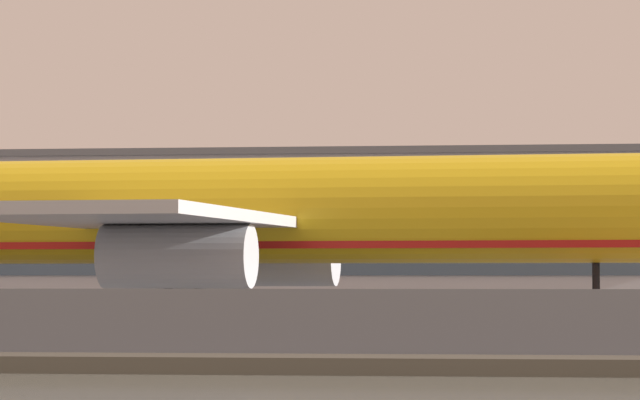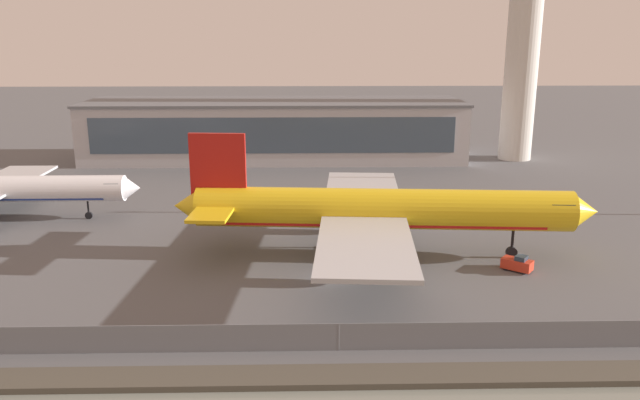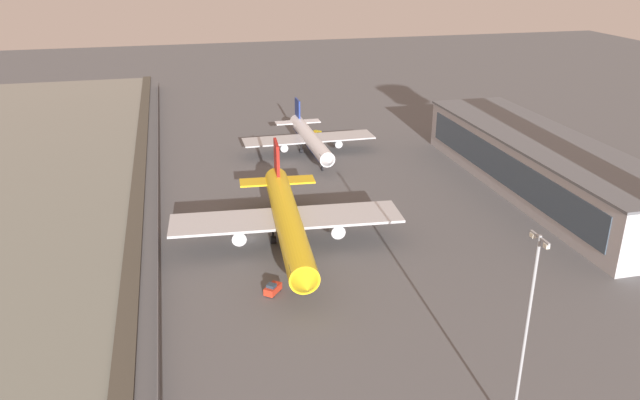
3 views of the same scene
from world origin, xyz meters
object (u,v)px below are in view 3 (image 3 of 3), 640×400
Objects in this scene: passenger_jet_white at (310,139)px; baggage_tug at (273,289)px; ops_van at (313,136)px; apron_light_mast_apron_west at (526,331)px; cargo_jet_yellow at (287,220)px.

passenger_jet_white is 11.38× the size of baggage_tug.
baggage_tug is 0.67× the size of ops_van.
passenger_jet_white is 12.61m from ops_van.
passenger_jet_white is 103.26m from apron_light_mast_apron_west.
apron_light_mast_apron_west is (102.84, -0.07, 9.31)m from passenger_jet_white.
ops_van is at bearing 163.28° from passenger_jet_white.
ops_van is at bearing 163.14° from cargo_jet_yellow.
passenger_jet_white is at bearing 162.54° from baggage_tug.
apron_light_mast_apron_west is at bearing -0.04° from passenger_jet_white.
passenger_jet_white reaches higher than ops_van.
apron_light_mast_apron_west is (114.57, -3.60, 12.30)m from ops_van.
cargo_jet_yellow reaches higher than passenger_jet_white.
passenger_jet_white is at bearing 179.96° from apron_light_mast_apron_west.
cargo_jet_yellow is at bearing -16.89° from passenger_jet_white.
ops_van is at bearing 178.20° from apron_light_mast_apron_west.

